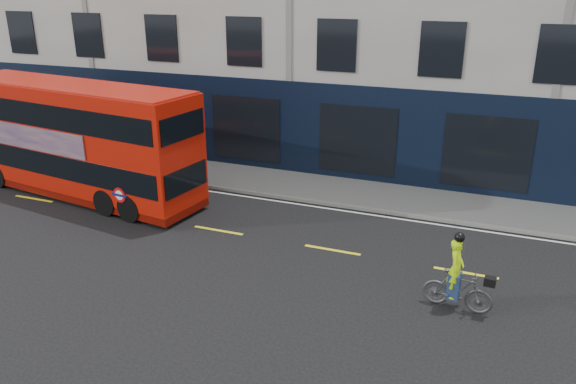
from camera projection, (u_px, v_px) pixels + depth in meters
The scene contains 7 objects.
ground at pixel (196, 249), 17.53m from camera, with size 120.00×120.00×0.00m, color black.
pavement at pixel (276, 182), 23.17m from camera, with size 60.00×3.00×0.12m, color slate.
kerb at pixel (261, 194), 21.86m from camera, with size 60.00×0.12×0.13m, color gray.
road_edge_line at pixel (258, 198), 21.62m from camera, with size 58.00×0.10×0.01m, color silver.
lane_dashes at pixel (219, 230), 18.83m from camera, with size 58.00×0.12×0.01m, color yellow, non-canonical shape.
bus at pixel (75, 139), 21.34m from camera, with size 10.94×3.87×4.32m.
cyclist at pixel (457, 284), 14.12m from camera, with size 1.79×0.65×2.11m.
Camera 1 is at (8.46, -13.62, 7.85)m, focal length 35.00 mm.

